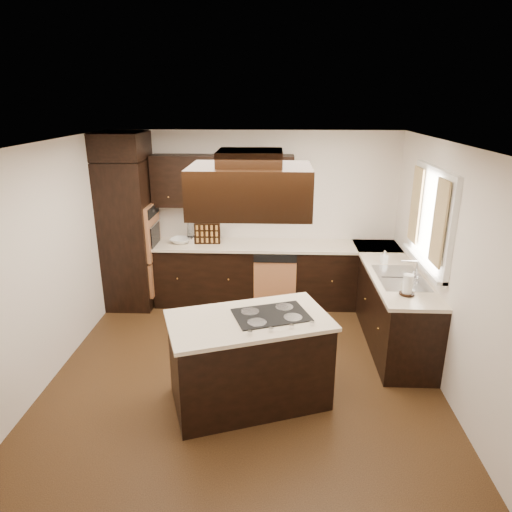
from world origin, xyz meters
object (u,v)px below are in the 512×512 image
at_px(range_hood, 250,190).
at_px(spice_rack, 207,233).
at_px(oven_column, 129,235).
at_px(island, 249,362).

height_order(range_hood, spice_rack, range_hood).
height_order(oven_column, spice_rack, oven_column).
relative_size(island, range_hood, 1.41).
distance_m(island, spice_rack, 2.56).
distance_m(island, range_hood, 1.72).
xyz_separation_m(oven_column, spice_rack, (1.12, 0.09, 0.01)).
height_order(oven_column, island, oven_column).
xyz_separation_m(oven_column, island, (1.86, -2.28, -0.62)).
xyz_separation_m(range_hood, spice_rack, (-0.76, 2.35, -1.09)).
relative_size(range_hood, spice_rack, 2.85).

